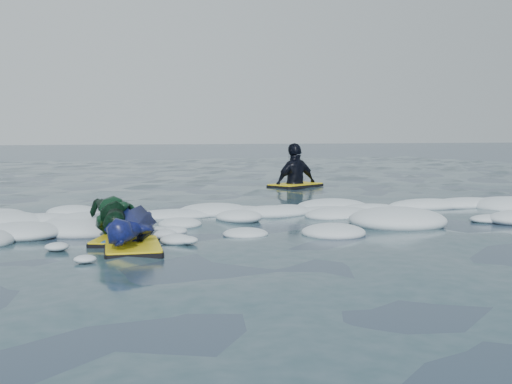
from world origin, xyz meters
TOP-DOWN VIEW (x-y plane):
  - ground at (0.00, 0.00)m, footprint 120.00×120.00m
  - foam_band at (0.00, 1.03)m, footprint 12.00×3.10m
  - prone_woman_unit at (-1.08, -0.46)m, footprint 0.87×1.58m
  - prone_child_unit at (-1.17, 0.03)m, footprint 0.71×1.28m
  - waiting_rider_unit at (3.12, 5.82)m, footprint 1.38×1.19m

SIDE VIEW (x-z plane):
  - ground at x=0.00m, z-range 0.00..0.00m
  - foam_band at x=0.00m, z-range -0.15..0.15m
  - waiting_rider_unit at x=3.12m, z-range -0.85..0.96m
  - prone_woman_unit at x=-1.08m, z-range 0.00..0.39m
  - prone_child_unit at x=-1.17m, z-range 0.01..0.48m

